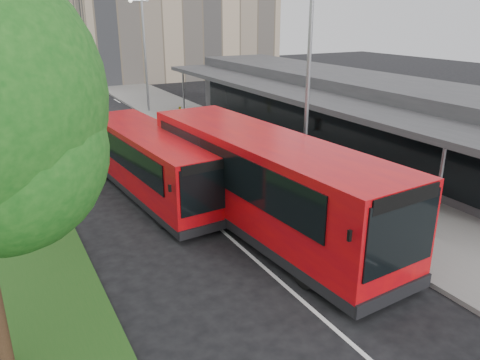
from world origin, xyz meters
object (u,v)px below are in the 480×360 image
object	(u,v)px
lamp_post_far	(144,48)
bus_main	(263,182)
car_far	(42,75)
lamp_post_near	(306,82)
litter_bin	(226,136)
bollard	(180,114)
car_near	(75,80)
bus_second	(152,163)

from	to	relation	value
lamp_post_far	bus_main	distance (m)	21.92
car_far	lamp_post_near	bearing A→B (deg)	-104.23
lamp_post_near	litter_bin	xyz separation A→B (m)	(1.08, 8.88, -4.17)
lamp_post_near	bollard	world-z (taller)	lamp_post_near
lamp_post_far	lamp_post_near	bearing A→B (deg)	-90.00
bus_main	bollard	size ratio (longest dim) A/B	11.74
litter_bin	car_near	bearing A→B (deg)	97.15
bus_main	bus_second	size ratio (longest dim) A/B	1.21
bollard	lamp_post_near	bearing A→B (deg)	-92.97
bollard	car_far	xyz separation A→B (m)	(-5.55, 28.10, -0.07)
bus_second	car_far	distance (m)	40.04
litter_bin	bus_second	bearing A→B (deg)	-138.10
litter_bin	bollard	xyz separation A→B (m)	(-0.28, 6.40, 0.11)
lamp_post_far	bus_second	size ratio (longest dim) A/B	0.82
lamp_post_near	bollard	bearing A→B (deg)	87.03
bollard	car_near	distance (m)	21.45
lamp_post_near	car_far	distance (m)	43.82
car_far	bus_main	bearing A→B (deg)	-107.91
litter_bin	car_near	distance (m)	27.83
lamp_post_near	bus_second	bearing A→B (deg)	146.79
bus_second	car_near	distance (m)	33.27
bus_second	bollard	bearing A→B (deg)	59.26
lamp_post_far	bollard	xyz separation A→B (m)	(0.79, -4.73, -4.06)
bus_second	car_near	bearing A→B (deg)	80.85
litter_bin	car_near	world-z (taller)	car_near
bollard	car_near	bearing A→B (deg)	98.52
bus_main	bus_second	world-z (taller)	bus_main
bollard	litter_bin	bearing A→B (deg)	-87.45
lamp_post_far	bus_main	size ratio (longest dim) A/B	0.68
bus_second	car_near	size ratio (longest dim) A/B	2.57
litter_bin	car_far	world-z (taller)	car_far
bollard	car_near	size ratio (longest dim) A/B	0.26
bollard	lamp_post_far	bearing A→B (deg)	99.50
bollard	bus_second	bearing A→B (deg)	-116.26
bus_main	litter_bin	size ratio (longest dim) A/B	14.96
litter_bin	bus_main	bearing A→B (deg)	-110.07
lamp_post_far	car_near	bearing A→B (deg)	98.24
bus_second	bollard	xyz separation A→B (m)	(5.89, 11.93, -0.74)
bus_main	lamp_post_far	bearing A→B (deg)	78.72
lamp_post_far	litter_bin	distance (m)	11.93
lamp_post_far	bus_second	world-z (taller)	lamp_post_far
bus_second	lamp_post_near	bearing A→B (deg)	-37.69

